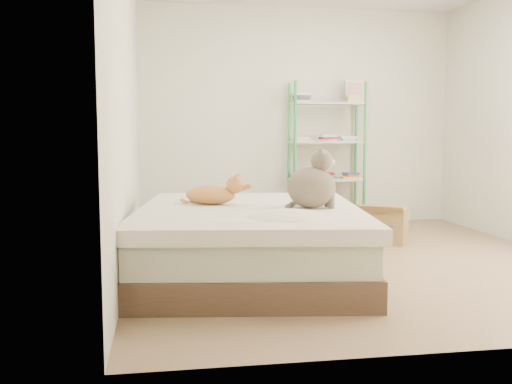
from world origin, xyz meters
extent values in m
cube|color=olive|center=(0.00, 0.00, 0.00)|extent=(3.80, 4.20, 0.01)
cube|color=silver|center=(0.00, 2.10, 1.30)|extent=(3.80, 0.01, 2.60)
cube|color=silver|center=(0.00, -2.10, 1.30)|extent=(3.80, 0.01, 2.60)
cube|color=silver|center=(-1.90, 0.00, 1.30)|extent=(0.01, 4.20, 2.60)
cube|color=brown|center=(-0.97, -0.37, 0.10)|extent=(1.91, 2.26, 0.21)
cube|color=beige|center=(-0.97, -0.37, 0.32)|extent=(1.85, 2.19, 0.23)
cube|color=silver|center=(-0.97, -0.37, 0.48)|extent=(1.95, 2.31, 0.10)
cylinder|color=green|center=(-0.12, 1.72, 0.85)|extent=(0.04, 0.04, 1.70)
cylinder|color=green|center=(-0.12, 2.04, 0.85)|extent=(0.04, 0.04, 1.70)
cylinder|color=green|center=(0.72, 1.72, 0.85)|extent=(0.04, 0.04, 1.70)
cylinder|color=green|center=(0.72, 2.04, 0.85)|extent=(0.04, 0.04, 1.70)
cube|color=silver|center=(0.30, 1.88, 0.10)|extent=(0.86, 0.34, 0.02)
cube|color=silver|center=(0.30, 1.88, 0.55)|extent=(0.86, 0.34, 0.02)
cube|color=silver|center=(0.30, 1.88, 1.00)|extent=(0.86, 0.34, 0.02)
cube|color=silver|center=(0.30, 1.88, 1.45)|extent=(0.86, 0.34, 0.02)
cube|color=maroon|center=(0.00, 1.88, 0.16)|extent=(0.20, 0.16, 0.09)
cube|color=maroon|center=(0.30, 1.88, 0.16)|extent=(0.20, 0.16, 0.09)
cube|color=maroon|center=(0.60, 1.88, 0.16)|extent=(0.20, 0.16, 0.09)
cube|color=maroon|center=(0.00, 1.88, 0.61)|extent=(0.20, 0.16, 0.09)
cube|color=maroon|center=(0.30, 1.88, 0.61)|extent=(0.20, 0.16, 0.09)
cube|color=maroon|center=(0.60, 1.88, 0.61)|extent=(0.20, 0.16, 0.09)
cube|color=maroon|center=(0.00, 1.88, 1.06)|extent=(0.20, 0.16, 0.09)
cube|color=maroon|center=(0.30, 1.88, 1.06)|extent=(0.20, 0.16, 0.09)
cube|color=maroon|center=(0.60, 1.88, 1.06)|extent=(0.20, 0.16, 0.09)
cube|color=maroon|center=(0.00, 1.88, 1.51)|extent=(0.20, 0.16, 0.09)
cube|color=maroon|center=(0.60, 1.88, 1.51)|extent=(0.20, 0.16, 0.09)
cube|color=silver|center=(0.65, 1.93, 1.60)|extent=(0.22, 0.10, 0.27)
cube|color=#DA3540|center=(0.65, 1.92, 1.60)|extent=(0.17, 0.07, 0.21)
cube|color=olive|center=(0.57, 0.77, 0.17)|extent=(0.63, 0.60, 0.35)
cube|color=#61369A|center=(0.67, 0.60, 0.17)|extent=(0.26, 0.16, 0.08)
cube|color=olive|center=(0.57, 0.60, 0.35)|extent=(0.50, 0.39, 0.11)
cube|color=silver|center=(-1.29, 1.72, 0.17)|extent=(0.33, 0.30, 0.33)
cube|color=silver|center=(-1.29, 1.72, 0.35)|extent=(0.37, 0.34, 0.03)
camera|label=1|loc=(-1.62, -4.69, 1.11)|focal=40.00mm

